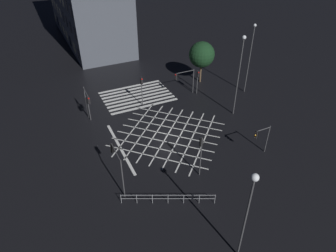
# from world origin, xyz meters

# --- Properties ---
(ground_plane) EXTENTS (200.00, 200.00, 0.00)m
(ground_plane) POSITION_xyz_m (0.00, 0.00, 0.00)
(ground_plane) COLOR black
(road_markings) EXTENTS (14.44, 20.85, 0.01)m
(road_markings) POSITION_xyz_m (0.26, -6.11, 0.00)
(road_markings) COLOR silver
(road_markings) RESTS_ON ground_plane
(traffic_light_median_south) EXTENTS (0.36, 0.39, 4.16)m
(traffic_light_median_south) POSITION_xyz_m (0.21, -7.46, 2.97)
(traffic_light_median_south) COLOR #424244
(traffic_light_median_south) RESTS_ON ground_plane
(traffic_light_se_cross) EXTENTS (0.36, 2.65, 4.36)m
(traffic_light_se_cross) POSITION_xyz_m (7.55, -6.24, 3.21)
(traffic_light_se_cross) COLOR #424244
(traffic_light_se_cross) RESTS_ON ground_plane
(traffic_light_nw_main) EXTENTS (1.93, 0.36, 3.35)m
(traffic_light_nw_main) POSITION_xyz_m (-7.08, 7.34, 2.43)
(traffic_light_nw_main) COLOR #424244
(traffic_light_nw_main) RESTS_ON ground_plane
(traffic_light_ne_cross) EXTENTS (0.36, 2.89, 4.36)m
(traffic_light_ne_cross) POSITION_xyz_m (7.65, 5.49, 3.22)
(traffic_light_ne_cross) COLOR #424244
(traffic_light_ne_cross) RESTS_ON ground_plane
(traffic_light_se_main) EXTENTS (0.39, 0.36, 3.36)m
(traffic_light_se_main) POSITION_xyz_m (7.35, -6.91, 2.41)
(traffic_light_se_main) COLOR #424244
(traffic_light_se_main) RESTS_ON ground_plane
(traffic_light_sw_cross) EXTENTS (0.36, 0.39, 3.57)m
(traffic_light_sw_cross) POSITION_xyz_m (-8.05, -7.18, 2.56)
(traffic_light_sw_cross) COLOR #424244
(traffic_light_sw_cross) RESTS_ON ground_plane
(traffic_light_median_north) EXTENTS (0.36, 0.39, 4.52)m
(traffic_light_median_north) POSITION_xyz_m (0.10, 7.32, 3.21)
(traffic_light_median_north) COLOR #424244
(traffic_light_median_north) RESTS_ON ground_plane
(traffic_light_sw_main) EXTENTS (2.99, 0.36, 3.65)m
(traffic_light_sw_main) POSITION_xyz_m (-6.10, -7.78, 2.71)
(traffic_light_sw_main) COLOR #424244
(traffic_light_sw_main) RESTS_ON ground_plane
(street_lamp_east) EXTENTS (0.53, 0.53, 8.29)m
(street_lamp_east) POSITION_xyz_m (1.87, 16.06, 5.94)
(street_lamp_east) COLOR #424244
(street_lamp_east) RESTS_ON ground_plane
(street_lamp_west) EXTENTS (0.46, 0.46, 10.21)m
(street_lamp_west) POSITION_xyz_m (-9.59, -0.49, 6.65)
(street_lamp_west) COLOR #424244
(street_lamp_west) RESTS_ON ground_plane
(street_lamp_far) EXTENTS (0.41, 0.41, 9.77)m
(street_lamp_far) POSITION_xyz_m (-14.65, -4.80, 6.05)
(street_lamp_far) COLOR #424244
(street_lamp_far) RESTS_ON ground_plane
(street_tree_near) EXTENTS (3.80, 3.80, 6.29)m
(street_tree_near) POSITION_xyz_m (-10.43, -10.36, 4.38)
(street_tree_near) COLOR brown
(street_tree_near) RESTS_ON ground_plane
(pedestrian_railing) EXTENTS (7.50, 3.60, 1.05)m
(pedestrian_railing) POSITION_xyz_m (4.44, 9.33, 0.67)
(pedestrian_railing) COLOR #9EA0A5
(pedestrian_railing) RESTS_ON ground_plane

